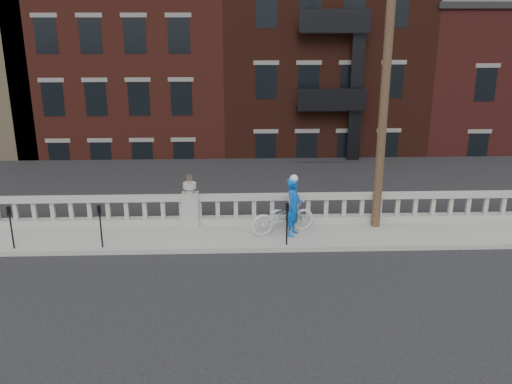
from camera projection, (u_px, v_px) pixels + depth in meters
ground at (181, 283)px, 15.56m from camera, size 120.00×120.00×0.00m
sidewalk at (189, 237)px, 18.38m from camera, size 32.00×2.20×0.15m
balustrade at (191, 211)px, 19.10m from camera, size 28.00×0.34×1.03m
planter_pedestal at (190, 205)px, 19.04m from camera, size 0.55×0.55×1.76m
lower_level at (220, 78)px, 36.58m from camera, size 80.00×44.00×20.80m
utility_pole at (386, 72)px, 17.52m from camera, size 1.60×0.28×10.00m
parking_meter_b at (11, 223)px, 17.11m from camera, size 0.10×0.09×1.36m
parking_meter_c at (100, 222)px, 17.20m from camera, size 0.10×0.09×1.36m
parking_meter_d at (287, 219)px, 17.39m from camera, size 0.10×0.09×1.36m
bicycle at (283, 216)px, 18.39m from camera, size 2.28×1.40×1.13m
cyclist at (293, 207)px, 18.12m from camera, size 0.70×0.82×1.91m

